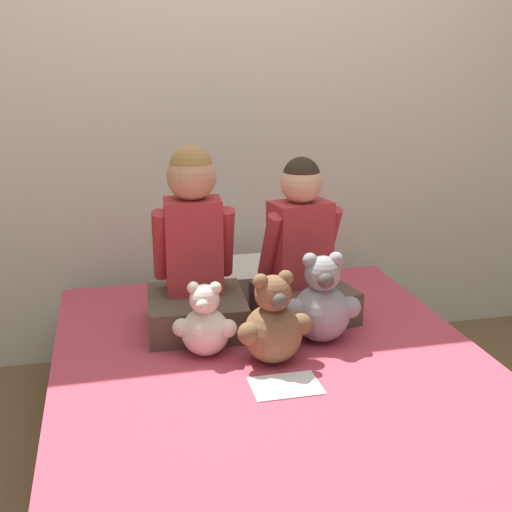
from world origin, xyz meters
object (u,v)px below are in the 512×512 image
object	(u,v)px
child_on_left	(194,256)
teddy_bear_between_children	(273,325)
bed	(285,437)
teddy_bear_held_by_right_child	(322,304)
child_on_right	(302,256)
pillow_at_headboard	(235,279)
sign_card	(286,386)
teddy_bear_held_by_left_child	(205,324)

from	to	relation	value
child_on_left	teddy_bear_between_children	size ratio (longest dim) A/B	2.16
bed	teddy_bear_held_by_right_child	distance (m)	0.47
child_on_left	teddy_bear_between_children	bearing A→B (deg)	-55.64
child_on_right	teddy_bear_between_children	size ratio (longest dim) A/B	1.98
teddy_bear_held_by_right_child	pillow_at_headboard	xyz separation A→B (m)	(-0.20, 0.54, -0.08)
bed	sign_card	size ratio (longest dim) A/B	9.56
teddy_bear_held_by_left_child	sign_card	xyz separation A→B (m)	(0.20, -0.27, -0.11)
teddy_bear_between_children	bed	bearing A→B (deg)	-97.98
teddy_bear_between_children	teddy_bear_held_by_left_child	bearing A→B (deg)	144.21
bed	teddy_bear_held_by_right_child	world-z (taller)	teddy_bear_held_by_right_child
teddy_bear_held_by_left_child	pillow_at_headboard	bearing A→B (deg)	85.19
teddy_bear_held_by_right_child	sign_card	size ratio (longest dim) A/B	1.53
bed	teddy_bear_between_children	size ratio (longest dim) A/B	6.52
child_on_right	teddy_bear_held_by_right_child	size ratio (longest dim) A/B	1.90
bed	teddy_bear_held_by_right_child	bearing A→B (deg)	53.03
child_on_right	pillow_at_headboard	distance (m)	0.42
child_on_right	teddy_bear_held_by_left_child	distance (m)	0.49
child_on_left	teddy_bear_held_by_left_child	xyz separation A→B (m)	(-0.00, -0.24, -0.16)
bed	child_on_left	xyz separation A→B (m)	(-0.21, 0.49, 0.47)
child_on_right	teddy_bear_held_by_left_child	world-z (taller)	child_on_right
bed	child_on_right	world-z (taller)	child_on_right
teddy_bear_between_children	child_on_right	bearing A→B (deg)	49.67
teddy_bear_held_by_left_child	teddy_bear_held_by_right_child	world-z (taller)	teddy_bear_held_by_right_child
child_on_left	bed	bearing A→B (deg)	-63.23
bed	teddy_bear_between_children	bearing A→B (deg)	91.93
child_on_right	sign_card	world-z (taller)	child_on_right
teddy_bear_between_children	child_on_left	bearing A→B (deg)	110.74
bed	sign_card	world-z (taller)	sign_card
bed	pillow_at_headboard	world-z (taller)	pillow_at_headboard
sign_card	pillow_at_headboard	bearing A→B (deg)	89.32
child_on_left	sign_card	world-z (taller)	child_on_left
bed	pillow_at_headboard	xyz separation A→B (m)	(0.00, 0.81, 0.25)
child_on_right	teddy_bear_held_by_right_child	bearing A→B (deg)	-100.44
pillow_at_headboard	sign_card	xyz separation A→B (m)	(-0.01, -0.84, -0.05)
bed	teddy_bear_held_by_right_child	size ratio (longest dim) A/B	6.23
teddy_bear_held_by_left_child	teddy_bear_held_by_right_child	distance (m)	0.41
bed	child_on_left	bearing A→B (deg)	113.08
child_on_right	teddy_bear_between_children	xyz separation A→B (m)	(-0.20, -0.34, -0.11)
pillow_at_headboard	bed	bearing A→B (deg)	-90.00
sign_card	teddy_bear_held_by_right_child	bearing A→B (deg)	54.36
teddy_bear_held_by_left_child	teddy_bear_between_children	distance (m)	0.23
child_on_right	teddy_bear_held_by_left_child	xyz separation A→B (m)	(-0.41, -0.24, -0.13)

